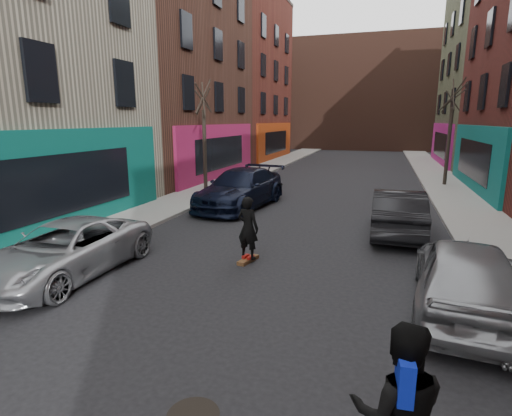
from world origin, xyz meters
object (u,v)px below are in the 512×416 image
Objects in this scene: parked_right_far at (465,276)px; pedestrian at (398,414)px; parked_left_far at (65,250)px; manhole at (193,415)px; skateboarder at (248,228)px; parked_right_end at (398,212)px; tree_right_far at (450,125)px; parked_left_end at (241,188)px; tree_left_far at (204,128)px; skateboard at (248,260)px.

pedestrian reaches higher than parked_right_far.
manhole is (5.15, -3.44, -0.66)m from parked_left_far.
skateboarder reaches higher than manhole.
pedestrian reaches higher than parked_right_end.
tree_right_far is at bearing -90.52° from parked_right_far.
parked_left_end is at bearing -69.02° from pedestrian.
parked_right_far is at bearing 47.90° from manhole.
pedestrian is at bearing 78.94° from parked_right_far.
tree_left_far is 1.40× the size of parked_right_end.
skateboard is 0.41× the size of pedestrian.
parked_right_far reaches higher than skateboard.
skateboard is (-3.92, -4.10, -0.72)m from parked_right_end.
tree_left_far is 18.21m from pedestrian.
parked_left_far is at bearing -31.92° from pedestrian.
skateboard is 1.14× the size of manhole.
pedestrian is at bearing 134.24° from skateboarder.
skateboard reaches higher than manhole.
manhole is at bearing -14.58° from pedestrian.
skateboarder reaches higher than parked_left_far.
pedestrian is at bearing -45.76° from skateboard.
parked_left_end is at bearing -20.95° from parked_right_end.
tree_left_far is 9.29× the size of manhole.
skateboarder is (-6.83, -15.40, -2.57)m from tree_right_far.
tree_right_far is 1.46× the size of parked_right_end.
skateboarder is (2.57, -6.56, 0.12)m from parked_left_end.
pedestrian is (-0.29, -10.23, 0.21)m from parked_right_end.
pedestrian is 2.67m from manhole.
parked_left_end is 11.05m from parked_right_far.
parked_left_end is 12.87m from manhole.
tree_right_far reaches higher than skateboard.
parked_right_far is 0.98× the size of parked_right_end.
manhole is at bearing -65.95° from tree_left_far.
tree_left_far is at bearing -40.12° from parked_right_far.
skateboard is at bearing -61.84° from parked_left_end.
parked_left_end is at bearing 106.97° from manhole.
parked_left_far is at bearing 146.25° from manhole.
parked_left_far is 2.48× the size of pedestrian.
manhole is (1.18, -5.72, -0.04)m from skateboard.
parked_left_far is 2.81× the size of skateboarder.
tree_left_far reaches higher than skateboard.
parked_left_far is 6.86× the size of manhole.
tree_right_far reaches higher than skateboarder.
tree_left_far is 3.80× the size of skateboarder.
tree_right_far is 1.42× the size of parked_left_far.
parked_left_far is at bearing 10.81° from parked_right_far.
tree_right_far is 13.18m from parked_left_end.
skateboarder is (-3.92, -4.10, 0.19)m from parked_right_end.
parked_left_far is at bearing -82.20° from tree_left_far.
parked_right_far is at bearing -96.10° from tree_right_far.
skateboard is at bearing -10.63° from parked_right_far.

